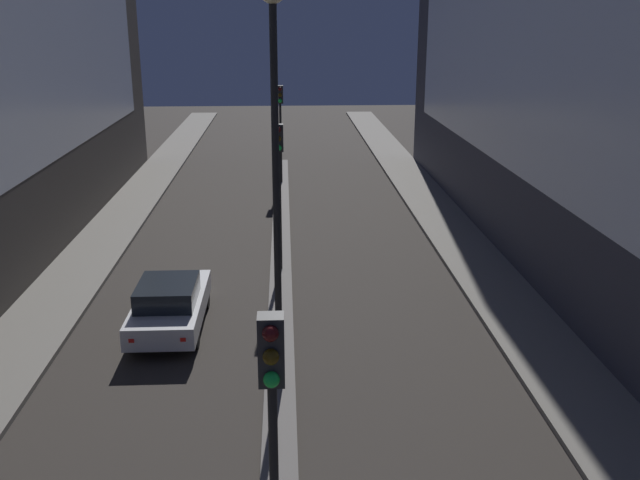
{
  "coord_description": "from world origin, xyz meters",
  "views": [
    {
      "loc": [
        0.2,
        -5.25,
        8.53
      ],
      "look_at": [
        1.47,
        20.13,
        0.5
      ],
      "focal_mm": 40.0,
      "sensor_mm": 36.0,
      "label": 1
    }
  ],
  "objects_px": {
    "traffic_light_mid": "(279,165)",
    "car_left_lane": "(170,304)",
    "traffic_light_far": "(280,112)",
    "street_lamp": "(275,112)",
    "traffic_light_near": "(273,417)"
  },
  "relations": [
    {
      "from": "traffic_light_far",
      "to": "traffic_light_near",
      "type": "bearing_deg",
      "value": -90.0
    },
    {
      "from": "traffic_light_near",
      "to": "traffic_light_far",
      "type": "distance_m",
      "value": 28.99
    },
    {
      "from": "traffic_light_mid",
      "to": "traffic_light_far",
      "type": "bearing_deg",
      "value": 90.0
    },
    {
      "from": "traffic_light_near",
      "to": "car_left_lane",
      "type": "height_order",
      "value": "traffic_light_near"
    },
    {
      "from": "traffic_light_near",
      "to": "car_left_lane",
      "type": "relative_size",
      "value": 1.12
    },
    {
      "from": "traffic_light_near",
      "to": "traffic_light_far",
      "type": "relative_size",
      "value": 1.0
    },
    {
      "from": "traffic_light_mid",
      "to": "street_lamp",
      "type": "relative_size",
      "value": 0.55
    },
    {
      "from": "traffic_light_near",
      "to": "traffic_light_mid",
      "type": "bearing_deg",
      "value": 90.0
    },
    {
      "from": "street_lamp",
      "to": "car_left_lane",
      "type": "relative_size",
      "value": 2.05
    },
    {
      "from": "traffic_light_near",
      "to": "traffic_light_far",
      "type": "xyz_separation_m",
      "value": [
        0.0,
        28.99,
        0.0
      ]
    },
    {
      "from": "traffic_light_far",
      "to": "car_left_lane",
      "type": "bearing_deg",
      "value": -99.85
    },
    {
      "from": "traffic_light_mid",
      "to": "car_left_lane",
      "type": "height_order",
      "value": "traffic_light_mid"
    },
    {
      "from": "traffic_light_mid",
      "to": "traffic_light_far",
      "type": "height_order",
      "value": "same"
    },
    {
      "from": "traffic_light_near",
      "to": "car_left_lane",
      "type": "bearing_deg",
      "value": 105.7
    },
    {
      "from": "traffic_light_mid",
      "to": "street_lamp",
      "type": "distance_m",
      "value": 8.64
    }
  ]
}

